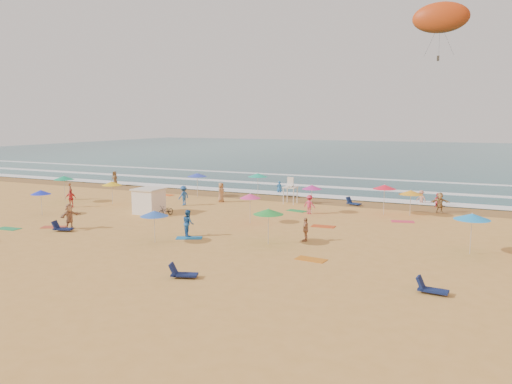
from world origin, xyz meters
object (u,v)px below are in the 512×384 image
at_px(lifeguard_stand, 290,193).
at_px(parasail, 441,18).
at_px(cabana, 149,202).
at_px(bicycle, 166,211).

xyz_separation_m(lifeguard_stand, parasail, (7.85, 52.03, 24.35)).
distance_m(lifeguard_stand, parasail, 57.98).
bearing_deg(parasail, cabana, -105.28).
distance_m(cabana, parasail, 68.35).
height_order(bicycle, lifeguard_stand, lifeguard_stand).
relative_size(cabana, lifeguard_stand, 0.95).
distance_m(bicycle, parasail, 68.39).
bearing_deg(lifeguard_stand, cabana, -133.20).
bearing_deg(cabana, parasail, 74.72).
height_order(bicycle, parasail, parasail).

